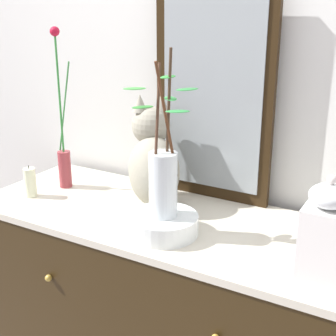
{
  "coord_description": "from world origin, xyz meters",
  "views": [
    {
      "loc": [
        0.75,
        -1.32,
        1.57
      ],
      "look_at": [
        0.0,
        0.0,
        1.05
      ],
      "focal_mm": 51.21,
      "sensor_mm": 36.0,
      "label": 1
    }
  ],
  "objects": [
    {
      "name": "candle_pillar",
      "position": [
        -0.55,
        -0.1,
        0.92
      ],
      "size": [
        0.05,
        0.05,
        0.12
      ],
      "color": "beige",
      "rests_on": "sideboard"
    },
    {
      "name": "cat_sitting",
      "position": [
        -0.11,
        0.09,
        1.03
      ],
      "size": [
        0.38,
        0.43,
        0.4
      ],
      "color": "gray",
      "rests_on": "sideboard"
    },
    {
      "name": "sideboard",
      "position": [
        0.0,
        -0.0,
        0.43
      ],
      "size": [
        1.42,
        0.56,
        0.87
      ],
      "color": "black",
      "rests_on": "ground_plane"
    },
    {
      "name": "wall_back",
      "position": [
        0.0,
        0.35,
        1.3
      ],
      "size": [
        4.4,
        0.08,
        2.6
      ],
      "primitive_type": "cube",
      "color": "silver",
      "rests_on": "ground_plane"
    },
    {
      "name": "bowl_porcelain",
      "position": [
        0.05,
        -0.12,
        0.9
      ],
      "size": [
        0.23,
        0.23,
        0.06
      ],
      "primitive_type": "cylinder",
      "color": "white",
      "rests_on": "sideboard"
    },
    {
      "name": "vase_glass_clear",
      "position": [
        0.05,
        -0.12,
        1.06
      ],
      "size": [
        0.24,
        0.14,
        0.52
      ],
      "color": "silver",
      "rests_on": "bowl_porcelain"
    },
    {
      "name": "mirror_leaning",
      "position": [
        0.04,
        0.25,
        1.25
      ],
      "size": [
        0.46,
        0.03,
        0.77
      ],
      "color": "black",
      "rests_on": "sideboard"
    },
    {
      "name": "jar_lidded_porcelain",
      "position": [
        0.56,
        -0.17,
        1.01
      ],
      "size": [
        0.11,
        0.11,
        0.31
      ],
      "color": "white",
      "rests_on": "sideboard"
    },
    {
      "name": "vase_slim_green",
      "position": [
        -0.5,
        0.05,
        1.02
      ],
      "size": [
        0.09,
        0.05,
        0.62
      ],
      "color": "#92333A",
      "rests_on": "sideboard"
    }
  ]
}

